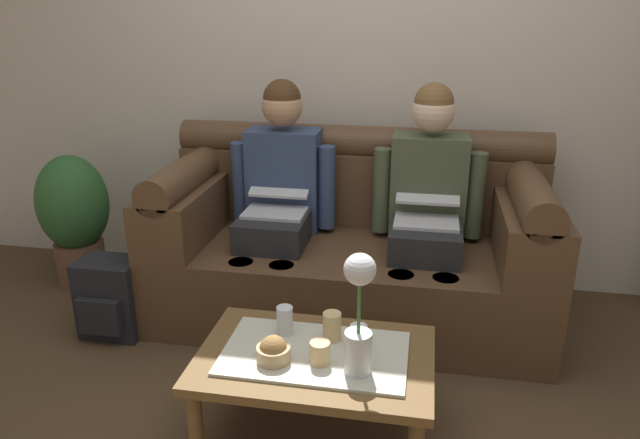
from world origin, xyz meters
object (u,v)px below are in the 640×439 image
(cup_near_right, at_px, (320,353))
(cup_far_center, at_px, (332,326))
(person_left, at_px, (280,191))
(person_right, at_px, (428,200))
(couch, at_px, (351,246))
(cup_far_left, at_px, (285,320))
(snack_bowl, at_px, (273,351))
(backpack_left, at_px, (111,298))
(potted_plant, at_px, (74,214))
(cup_near_left, at_px, (358,338))
(flower_vase, at_px, (359,314))
(coffee_table, at_px, (315,364))

(cup_near_right, distance_m, cup_far_center, 0.17)
(person_left, height_order, person_right, same)
(couch, xyz_separation_m, cup_far_left, (-0.14, -0.89, 0.05))
(cup_far_left, bearing_deg, snack_bowl, -88.86)
(person_right, relative_size, backpack_left, 3.07)
(potted_plant, bearing_deg, snack_bowl, -37.38)
(cup_near_left, height_order, potted_plant, potted_plant)
(flower_vase, xyz_separation_m, snack_bowl, (-0.31, 0.01, -0.19))
(person_right, bearing_deg, couch, 179.64)
(person_left, distance_m, coffee_table, 1.12)
(cup_near_left, bearing_deg, coffee_table, -165.37)
(backpack_left, bearing_deg, cup_near_right, -27.52)
(cup_near_right, distance_m, potted_plant, 2.00)
(snack_bowl, distance_m, cup_far_left, 0.19)
(backpack_left, height_order, potted_plant, potted_plant)
(cup_near_right, height_order, cup_far_center, cup_far_center)
(cup_far_center, bearing_deg, cup_far_left, 177.14)
(cup_near_right, relative_size, cup_far_left, 0.73)
(flower_vase, relative_size, backpack_left, 1.12)
(cup_far_center, bearing_deg, potted_plant, 150.21)
(person_left, relative_size, snack_bowl, 9.94)
(person_right, relative_size, flower_vase, 2.73)
(cup_far_left, height_order, backpack_left, cup_far_left)
(coffee_table, relative_size, backpack_left, 2.19)
(flower_vase, xyz_separation_m, cup_near_left, (-0.01, 0.13, -0.17))
(cup_far_left, bearing_deg, cup_far_center, -2.86)
(coffee_table, relative_size, cup_far_center, 7.82)
(person_left, height_order, coffee_table, person_left)
(couch, xyz_separation_m, snack_bowl, (-0.14, -1.08, 0.03))
(person_left, relative_size, backpack_left, 3.07)
(person_left, xyz_separation_m, cup_near_left, (0.54, -0.96, -0.24))
(cup_near_right, bearing_deg, potted_plant, 145.90)
(person_right, bearing_deg, flower_vase, -100.92)
(cup_near_left, distance_m, potted_plant, 2.05)
(couch, bearing_deg, cup_near_right, -88.34)
(coffee_table, height_order, backpack_left, backpack_left)
(person_left, height_order, backpack_left, person_left)
(couch, bearing_deg, cup_far_left, -98.88)
(coffee_table, xyz_separation_m, cup_near_left, (0.16, 0.04, 0.11))
(person_left, xyz_separation_m, person_right, (0.76, -0.00, 0.00))
(person_left, bearing_deg, cup_near_right, -68.90)
(snack_bowl, relative_size, cup_near_left, 1.20)
(couch, xyz_separation_m, backpack_left, (-1.14, -0.46, -0.18))
(couch, xyz_separation_m, potted_plant, (-1.62, 0.05, 0.06))
(flower_vase, bearing_deg, cup_near_right, 168.64)
(cup_near_right, bearing_deg, coffee_table, 115.41)
(coffee_table, relative_size, cup_near_left, 8.48)
(cup_near_left, relative_size, backpack_left, 0.26)
(couch, relative_size, flower_vase, 4.44)
(snack_bowl, distance_m, cup_near_right, 0.17)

